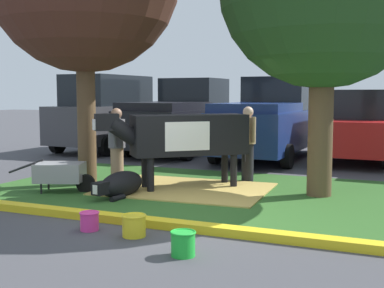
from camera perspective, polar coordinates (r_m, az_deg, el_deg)
ground_plane at (r=8.25m, az=-1.92°, el=-7.70°), size 80.00×80.00×0.00m
grass_island at (r=9.95m, az=0.25°, el=-5.31°), size 8.06×5.05×0.02m
curb_yellow at (r=7.60m, az=-7.68°, el=-8.46°), size 9.26×0.24×0.12m
hay_bedding at (r=10.03m, az=-0.68°, el=-5.14°), size 3.31×2.54×0.04m
cow_holstein at (r=10.04m, az=-0.88°, el=0.97°), size 2.60×2.35×1.54m
calf_lying at (r=9.43m, az=-8.09°, el=-4.57°), size 0.61×1.33×0.48m
person_handler at (r=10.94m, az=6.35°, el=0.27°), size 0.42×0.39×1.64m
person_visitor_near at (r=10.23m, az=-8.52°, el=-0.18°), size 0.34×0.50×1.63m
wheelbarrow at (r=10.07m, az=-14.61°, el=-3.20°), size 1.59×0.99×0.63m
bucket_pink at (r=7.29m, az=-11.55°, el=-8.50°), size 0.28×0.28×0.26m
bucket_yellow at (r=6.89m, az=-6.59°, el=-9.11°), size 0.34×0.34×0.30m
bucket_green at (r=6.06m, az=-1.02°, el=-11.16°), size 0.31×0.31×0.30m
suv_dark_grey at (r=17.32m, az=-9.48°, el=3.52°), size 2.23×4.66×2.52m
pickup_truck_black at (r=16.38m, az=-0.96°, el=2.93°), size 2.35×5.46×2.42m
pickup_truck_maroon at (r=15.05m, az=8.86°, el=2.61°), size 2.35×5.46×2.42m
sedan_red at (r=15.01m, az=18.42°, el=1.89°), size 2.13×4.45×2.02m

